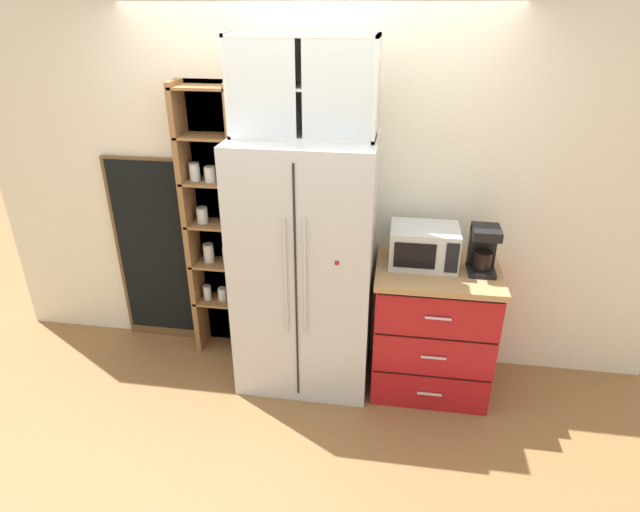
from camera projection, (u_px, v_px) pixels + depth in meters
The scene contains 13 objects.
ground_plane at pixel (306, 373), 3.90m from camera, with size 10.58×10.58×0.00m, color olive.
wall_back_cream at pixel (314, 193), 3.70m from camera, with size 4.89×0.10×2.55m, color silver.
refrigerator at pixel (305, 267), 3.54m from camera, with size 0.90×0.68×1.76m.
pantry_shelf_column at pixel (217, 224), 3.81m from camera, with size 0.45×0.26×2.04m.
counter_cabinet at pixel (432, 327), 3.61m from camera, with size 0.81×0.65×0.93m.
microwave at pixel (424, 246), 3.42m from camera, with size 0.44×0.33×0.26m.
coffee_maker at pixel (483, 249), 3.32m from camera, with size 0.17×0.20×0.31m.
mug_navy at pixel (439, 257), 3.45m from camera, with size 0.12×0.09×0.09m.
mug_cream at pixel (440, 263), 3.37m from camera, with size 0.11×0.08×0.10m.
bottle_clear at pixel (440, 253), 3.38m from camera, with size 0.06×0.06×0.24m.
bottle_green at pixel (440, 249), 3.43m from camera, with size 0.06×0.06×0.24m.
upper_cabinet at pixel (304, 86), 3.07m from camera, with size 0.87×0.32×0.58m.
chalkboard_menu at pixel (154, 252), 4.03m from camera, with size 0.60×0.04×1.50m.
Camera 1 is at (0.58, -3.08, 2.48)m, focal length 29.34 mm.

